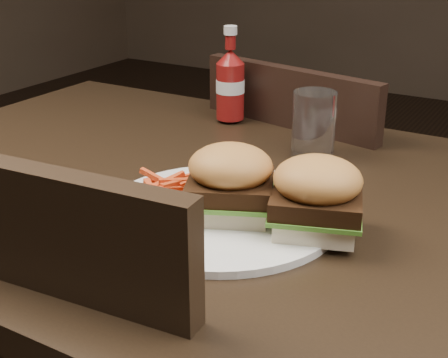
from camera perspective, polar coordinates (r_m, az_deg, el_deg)
The scene contains 8 objects.
dining_table at distance 0.94m, azimuth -1.06°, elevation -1.72°, with size 1.20×0.80×0.04m, color black.
chair_far at distance 1.47m, azimuth 9.63°, elevation -5.46°, with size 0.40×0.40×0.04m, color black.
plate at distance 0.83m, azimuth -0.35°, elevation -3.09°, with size 0.32×0.32×0.01m, color white.
sandwich_half_a at distance 0.81m, azimuth 0.58°, elevation -2.56°, with size 0.10×0.09×0.02m, color beige.
sandwich_half_b at distance 0.78m, azimuth 8.33°, elevation -3.90°, with size 0.10×0.09×0.02m, color #F4E0BE.
fries_pile at distance 0.85m, azimuth -4.09°, elevation -0.71°, with size 0.10×0.10×0.04m, color #D65A21, non-canonical shape.
ketchup_bottle at distance 1.21m, azimuth 0.58°, elevation 8.02°, with size 0.05×0.05×0.11m, color maroon.
tumbler at distance 1.03m, azimuth 8.20°, elevation 4.90°, with size 0.07×0.07×0.11m, color white.
Camera 1 is at (0.45, -0.73, 1.12)m, focal length 50.00 mm.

